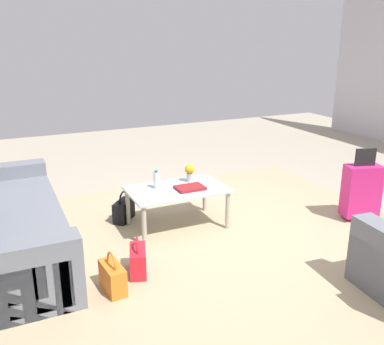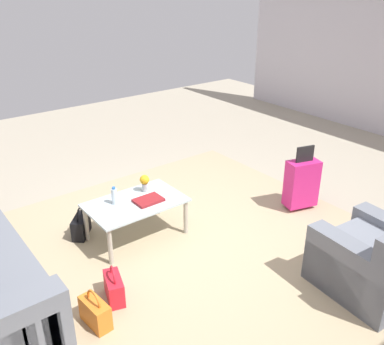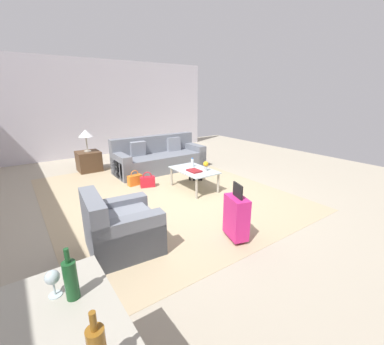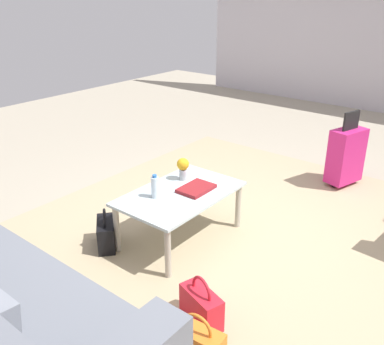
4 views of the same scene
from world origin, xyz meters
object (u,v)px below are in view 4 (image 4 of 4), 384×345
at_px(water_bottle, 155,187).
at_px(suitcase_magenta, 346,155).
at_px(handbag_black, 106,233).
at_px(handbag_orange, 197,345).
at_px(flower_vase, 183,167).
at_px(handbag_red, 201,306).
at_px(coffee_table_book, 196,188).
at_px(coffee_table, 180,198).

bearing_deg(water_bottle, suitcase_magenta, 160.02).
distance_m(suitcase_magenta, handbag_black, 2.74).
bearing_deg(handbag_black, handbag_orange, 70.24).
height_order(flower_vase, handbag_red, flower_vase).
xyz_separation_m(flower_vase, suitcase_magenta, (-1.78, 0.85, -0.22)).
bearing_deg(coffee_table_book, handbag_orange, 38.05).
relative_size(coffee_table_book, suitcase_magenta, 0.36).
height_order(handbag_red, handbag_orange, same).
height_order(coffee_table, water_bottle, water_bottle).
height_order(flower_vase, suitcase_magenta, suitcase_magenta).
distance_m(flower_vase, suitcase_magenta, 1.98).
bearing_deg(coffee_table_book, coffee_table, -34.05).
distance_m(coffee_table_book, handbag_orange, 1.46).
xyz_separation_m(water_bottle, handbag_black, (0.30, -0.31, -0.42)).
distance_m(handbag_red, handbag_orange, 0.33).
height_order(coffee_table, handbag_red, coffee_table).
distance_m(handbag_red, handbag_black, 1.20).
distance_m(coffee_table, handbag_red, 1.08).
distance_m(coffee_table_book, handbag_black, 0.86).
relative_size(coffee_table, flower_vase, 5.20).
relative_size(coffee_table_book, handbag_red, 0.86).
relative_size(water_bottle, handbag_red, 0.57).
height_order(handbag_red, handbag_black, same).
xyz_separation_m(coffee_table, suitcase_magenta, (-2.00, 0.70, -0.04)).
bearing_deg(handbag_black, flower_vase, 160.04).
relative_size(coffee_table, handbag_black, 2.98).
bearing_deg(coffee_table, handbag_orange, 44.12).
bearing_deg(handbag_black, coffee_table_book, 141.52).
relative_size(water_bottle, flower_vase, 1.00).
bearing_deg(coffee_table, handbag_red, 47.50).
xyz_separation_m(coffee_table_book, suitcase_magenta, (-1.88, 0.62, -0.11)).
bearing_deg(coffee_table_book, handbag_red, 39.58).
relative_size(coffee_table_book, flower_vase, 1.50).
bearing_deg(handbag_black, suitcase_magenta, 156.03).
bearing_deg(flower_vase, handbag_black, -19.96).
xyz_separation_m(handbag_red, handbag_black, (-0.21, -1.19, 0.00)).
bearing_deg(coffee_table_book, suitcase_magenta, 161.39).
bearing_deg(handbag_orange, water_bottle, -126.68).
height_order(handbag_black, handbag_orange, same).
xyz_separation_m(water_bottle, handbag_red, (0.51, 0.88, -0.42)).
distance_m(water_bottle, coffee_table_book, 0.38).
xyz_separation_m(coffee_table_book, handbag_black, (0.62, -0.49, -0.34)).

